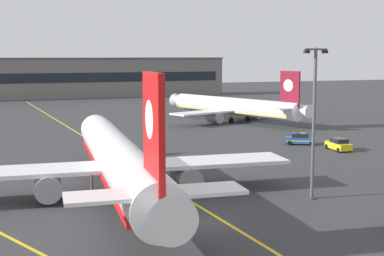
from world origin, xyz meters
TOP-DOWN VIEW (x-y plane):
  - ground_plane at (0.00, 0.00)m, footprint 400.00×400.00m
  - taxiway_centreline at (0.00, 30.00)m, footprint 11.60×179.66m
  - taxiway_lead_in_stripe at (-14.00, 2.00)m, footprint 24.95×54.82m
  - airliner_foreground at (-4.01, 9.60)m, footprint 32.28×41.53m
  - airliner_background at (29.08, 57.49)m, footprint 27.16×34.21m
  - apron_lamp_post at (11.96, 3.16)m, footprint 2.24×0.90m
  - service_car_fourth at (29.06, 23.53)m, footprint 2.28×4.33m
  - service_car_fifth at (26.82, 29.52)m, footprint 4.55×3.61m
  - safety_cone_by_nose_gear at (-2.51, 26.89)m, footprint 0.44×0.44m
  - terminal_building at (-0.72, 130.92)m, footprint 113.00×12.40m

SIDE VIEW (x-z plane):
  - ground_plane at x=0.00m, z-range 0.00..0.00m
  - taxiway_centreline at x=0.00m, z-range 0.00..0.01m
  - taxiway_lead_in_stripe at x=-14.00m, z-range 0.00..0.01m
  - safety_cone_by_nose_gear at x=-2.51m, z-range -0.02..0.53m
  - service_car_fourth at x=29.06m, z-range -0.13..1.66m
  - service_car_fifth at x=26.82m, z-range -0.13..1.66m
  - airliner_background at x=29.08m, z-range -2.11..7.91m
  - airliner_foreground at x=-4.01m, z-range -2.46..9.19m
  - terminal_building at x=-0.72m, z-range 0.01..12.05m
  - apron_lamp_post at x=11.96m, z-range 0.31..13.63m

